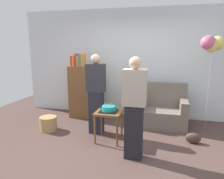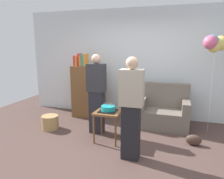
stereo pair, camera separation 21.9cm
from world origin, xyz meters
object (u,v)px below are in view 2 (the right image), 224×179
object	(u,v)px
wicker_basket	(50,122)
balloon_bunch	(215,43)
bookshelf	(88,90)
couch	(163,112)
person_blowing_candles	(97,94)
side_table	(108,116)
birthday_cake	(108,109)
person_holding_cake	(131,108)
handbag	(194,140)

from	to	relation	value
wicker_basket	balloon_bunch	bearing A→B (deg)	14.40
bookshelf	couch	bearing A→B (deg)	-3.84
couch	person_blowing_candles	world-z (taller)	person_blowing_candles
side_table	balloon_bunch	bearing A→B (deg)	28.26
couch	person_blowing_candles	size ratio (longest dim) A/B	0.67
person_blowing_candles	wicker_basket	world-z (taller)	person_blowing_candles
birthday_cake	person_holding_cake	world-z (taller)	person_holding_cake
bookshelf	birthday_cake	bearing A→B (deg)	-52.05
person_blowing_candles	bookshelf	bearing A→B (deg)	116.34
person_holding_cake	wicker_basket	distance (m)	2.17
couch	person_holding_cake	bearing A→B (deg)	-104.27
side_table	person_blowing_candles	bearing A→B (deg)	138.92
birthday_cake	person_holding_cake	bearing A→B (deg)	-43.09
couch	person_holding_cake	size ratio (longest dim) A/B	0.67
side_table	birthday_cake	size ratio (longest dim) A/B	1.82
bookshelf	wicker_basket	distance (m)	1.24
side_table	person_blowing_candles	world-z (taller)	person_blowing_candles
bookshelf	handbag	distance (m)	2.71
bookshelf	birthday_cake	xyz separation A→B (m)	(0.92, -1.18, -0.06)
side_table	balloon_bunch	distance (m)	2.51
birthday_cake	wicker_basket	xyz separation A→B (m)	(-1.39, 0.17, -0.48)
bookshelf	birthday_cake	size ratio (longest dim) A/B	5.03
person_blowing_candles	balloon_bunch	size ratio (longest dim) A/B	0.81
couch	wicker_basket	xyz separation A→B (m)	(-2.34, -0.89, -0.19)
handbag	balloon_bunch	xyz separation A→B (m)	(0.30, 0.74, 1.74)
person_blowing_candles	wicker_basket	distance (m)	1.26
bookshelf	wicker_basket	size ratio (longest dim) A/B	4.47
wicker_basket	balloon_bunch	xyz separation A→B (m)	(3.26, 0.84, 1.69)
bookshelf	wicker_basket	xyz separation A→B (m)	(-0.47, -1.02, -0.54)
person_holding_cake	handbag	world-z (taller)	person_holding_cake
person_holding_cake	side_table	bearing A→B (deg)	-41.85
wicker_basket	birthday_cake	bearing A→B (deg)	-6.79
side_table	birthday_cake	distance (m)	0.14
person_blowing_candles	balloon_bunch	world-z (taller)	balloon_bunch
couch	bookshelf	bearing A→B (deg)	176.16
handbag	balloon_bunch	world-z (taller)	balloon_bunch
birthday_cake	person_blowing_candles	distance (m)	0.50
person_blowing_candles	person_holding_cake	size ratio (longest dim) A/B	1.00
person_blowing_candles	wicker_basket	xyz separation A→B (m)	(-1.05, -0.14, -0.68)
birthday_cake	handbag	size ratio (longest dim) A/B	1.14
couch	side_table	distance (m)	1.43
couch	wicker_basket	world-z (taller)	couch
side_table	wicker_basket	distance (m)	1.44
couch	bookshelf	distance (m)	1.91
person_blowing_candles	person_holding_cake	bearing A→B (deg)	-49.18
birthday_cake	person_holding_cake	size ratio (longest dim) A/B	0.20
person_blowing_candles	wicker_basket	size ratio (longest dim) A/B	4.53
bookshelf	person_blowing_candles	bearing A→B (deg)	-56.81
birthday_cake	wicker_basket	distance (m)	1.48
person_blowing_candles	side_table	bearing A→B (deg)	-47.93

